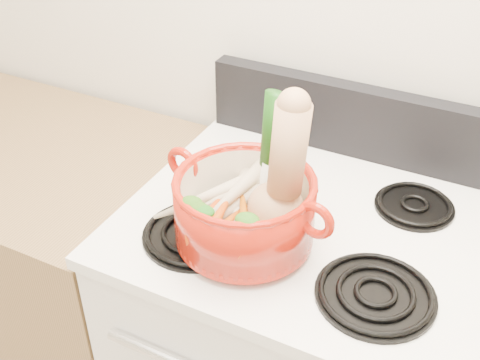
% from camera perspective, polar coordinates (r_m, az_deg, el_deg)
% --- Properties ---
extents(wall_back, '(3.50, 0.02, 2.60)m').
position_cam_1_polar(wall_back, '(1.43, 12.91, 15.44)').
color(wall_back, white).
rests_on(wall_back, floor).
extents(cooktop, '(0.78, 0.67, 0.03)m').
position_cam_1_polar(cooktop, '(1.31, 6.62, -4.21)').
color(cooktop, white).
rests_on(cooktop, stove_body).
extents(control_backsplash, '(0.76, 0.05, 0.18)m').
position_cam_1_polar(control_backsplash, '(1.50, 11.09, 5.50)').
color(control_backsplash, black).
rests_on(control_backsplash, cooktop).
extents(burner_front_left, '(0.22, 0.22, 0.02)m').
position_cam_1_polar(burner_front_left, '(1.25, -4.17, -5.03)').
color(burner_front_left, black).
rests_on(burner_front_left, cooktop).
extents(burner_front_right, '(0.22, 0.22, 0.02)m').
position_cam_1_polar(burner_front_right, '(1.15, 12.73, -10.44)').
color(burner_front_right, black).
rests_on(burner_front_right, cooktop).
extents(burner_back_left, '(0.17, 0.17, 0.02)m').
position_cam_1_polar(burner_back_left, '(1.46, 1.75, 1.73)').
color(burner_back_left, black).
rests_on(burner_back_left, cooktop).
extents(burner_back_right, '(0.17, 0.17, 0.02)m').
position_cam_1_polar(burner_back_right, '(1.38, 16.21, -2.25)').
color(burner_back_right, black).
rests_on(burner_back_right, cooktop).
extents(dutch_oven, '(0.32, 0.32, 0.14)m').
position_cam_1_polar(dutch_oven, '(1.18, 0.44, -2.79)').
color(dutch_oven, '#A6180A').
rests_on(dutch_oven, burner_front_left).
extents(pot_handle_left, '(0.08, 0.03, 0.08)m').
position_cam_1_polar(pot_handle_left, '(1.24, -5.46, 1.55)').
color(pot_handle_left, '#A6180A').
rests_on(pot_handle_left, dutch_oven).
extents(pot_handle_right, '(0.08, 0.03, 0.08)m').
position_cam_1_polar(pot_handle_right, '(1.09, 7.16, -3.80)').
color(pot_handle_right, '#A6180A').
rests_on(pot_handle_right, dutch_oven).
extents(squash, '(0.16, 0.14, 0.29)m').
position_cam_1_polar(squash, '(1.12, 3.58, 1.10)').
color(squash, tan).
rests_on(squash, dutch_oven).
extents(leek, '(0.06, 0.07, 0.28)m').
position_cam_1_polar(leek, '(1.16, 2.87, 2.30)').
color(leek, silver).
rests_on(leek, dutch_oven).
extents(ginger, '(0.09, 0.07, 0.05)m').
position_cam_1_polar(ginger, '(1.26, 2.24, -1.21)').
color(ginger, tan).
rests_on(ginger, dutch_oven).
extents(parsnip_0, '(0.11, 0.24, 0.07)m').
position_cam_1_polar(parsnip_0, '(1.21, -0.80, -2.51)').
color(parsnip_0, beige).
rests_on(parsnip_0, dutch_oven).
extents(parsnip_1, '(0.17, 0.18, 0.06)m').
position_cam_1_polar(parsnip_1, '(1.23, -3.72, -1.78)').
color(parsnip_1, beige).
rests_on(parsnip_1, dutch_oven).
extents(parsnip_2, '(0.08, 0.18, 0.05)m').
position_cam_1_polar(parsnip_2, '(1.23, 0.01, -1.67)').
color(parsnip_2, beige).
rests_on(parsnip_2, dutch_oven).
extents(parsnip_3, '(0.15, 0.17, 0.06)m').
position_cam_1_polar(parsnip_3, '(1.23, -2.20, -1.07)').
color(parsnip_3, beige).
rests_on(parsnip_3, dutch_oven).
extents(parsnip_4, '(0.13, 0.18, 0.05)m').
position_cam_1_polar(parsnip_4, '(1.23, -0.00, -0.78)').
color(parsnip_4, beige).
rests_on(parsnip_4, dutch_oven).
extents(parsnip_5, '(0.09, 0.23, 0.06)m').
position_cam_1_polar(parsnip_5, '(1.21, -0.29, -0.98)').
color(parsnip_5, beige).
rests_on(parsnip_5, dutch_oven).
extents(carrot_0, '(0.05, 0.15, 0.04)m').
position_cam_1_polar(carrot_0, '(1.17, -1.54, -4.45)').
color(carrot_0, '#CE610A').
rests_on(carrot_0, dutch_oven).
extents(carrot_1, '(0.04, 0.15, 0.04)m').
position_cam_1_polar(carrot_1, '(1.19, -3.04, -3.44)').
color(carrot_1, '#D2480A').
rests_on(carrot_1, dutch_oven).
extents(carrot_2, '(0.12, 0.18, 0.05)m').
position_cam_1_polar(carrot_2, '(1.15, 0.44, -4.49)').
color(carrot_2, '#CA630A').
rests_on(carrot_2, dutch_oven).
extents(carrot_3, '(0.13, 0.11, 0.04)m').
position_cam_1_polar(carrot_3, '(1.14, -1.85, -5.06)').
color(carrot_3, '#D1460A').
rests_on(carrot_3, dutch_oven).
extents(carrot_4, '(0.05, 0.15, 0.04)m').
position_cam_1_polar(carrot_4, '(1.16, -2.10, -3.60)').
color(carrot_4, '#BE5409').
rests_on(carrot_4, dutch_oven).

